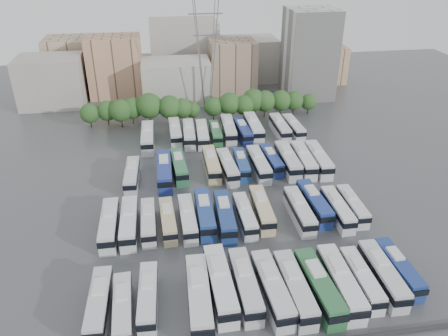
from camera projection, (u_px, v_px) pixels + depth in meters
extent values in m
plane|color=#424447|center=(229.00, 204.00, 81.92)|extent=(220.00, 220.00, 0.00)
cylinder|color=black|center=(91.00, 124.00, 113.97)|extent=(0.36, 0.36, 2.11)
sphere|color=#234C1E|center=(90.00, 113.00, 112.61)|extent=(5.06, 5.06, 5.06)
cylinder|color=black|center=(109.00, 121.00, 115.18)|extent=(0.36, 0.36, 2.20)
sphere|color=#234C1E|center=(107.00, 111.00, 113.77)|extent=(5.28, 5.28, 5.28)
cylinder|color=black|center=(122.00, 122.00, 114.30)|extent=(0.36, 0.36, 2.42)
sphere|color=#234C1E|center=(121.00, 111.00, 112.75)|extent=(5.81, 5.81, 5.81)
cylinder|color=black|center=(133.00, 120.00, 116.09)|extent=(0.36, 0.36, 2.36)
sphere|color=#234C1E|center=(132.00, 108.00, 114.57)|extent=(5.66, 5.66, 5.66)
cylinder|color=black|center=(150.00, 119.00, 115.72)|extent=(0.36, 0.36, 2.78)
sphere|color=#234C1E|center=(149.00, 106.00, 113.93)|extent=(6.68, 6.68, 6.68)
cylinder|color=black|center=(170.00, 119.00, 116.05)|extent=(0.36, 0.36, 2.54)
sphere|color=#234C1E|center=(170.00, 107.00, 114.42)|extent=(6.11, 6.11, 6.11)
cylinder|color=black|center=(183.00, 119.00, 116.83)|extent=(0.36, 0.36, 2.21)
sphere|color=#234C1E|center=(182.00, 108.00, 115.41)|extent=(5.29, 5.29, 5.29)
cylinder|color=black|center=(193.00, 118.00, 117.82)|extent=(0.36, 0.36, 1.75)
sphere|color=#234C1E|center=(192.00, 110.00, 116.69)|extent=(4.21, 4.21, 4.21)
cylinder|color=black|center=(214.00, 117.00, 118.25)|extent=(0.36, 0.36, 2.13)
sphere|color=#234C1E|center=(214.00, 107.00, 116.88)|extent=(5.12, 5.12, 5.12)
cylinder|color=black|center=(229.00, 115.00, 118.61)|extent=(0.36, 0.36, 2.49)
sphere|color=#234C1E|center=(230.00, 104.00, 117.01)|extent=(5.97, 5.97, 5.97)
cylinder|color=black|center=(244.00, 116.00, 118.70)|extent=(0.36, 0.36, 2.24)
sphere|color=#234C1E|center=(244.00, 105.00, 117.26)|extent=(5.38, 5.38, 5.38)
cylinder|color=black|center=(253.00, 112.00, 120.44)|extent=(0.36, 0.36, 2.60)
sphere|color=#234C1E|center=(253.00, 100.00, 118.77)|extent=(6.25, 6.25, 6.25)
cylinder|color=black|center=(264.00, 112.00, 120.66)|extent=(0.36, 0.36, 2.43)
sphere|color=#234C1E|center=(265.00, 101.00, 119.09)|extent=(5.83, 5.83, 5.83)
cylinder|color=black|center=(280.00, 112.00, 121.34)|extent=(0.36, 0.36, 2.37)
sphere|color=#234C1E|center=(281.00, 101.00, 119.82)|extent=(5.69, 5.69, 5.69)
cylinder|color=black|center=(293.00, 111.00, 122.12)|extent=(0.36, 0.36, 2.20)
sphere|color=#234C1E|center=(294.00, 101.00, 120.70)|extent=(5.29, 5.29, 5.29)
cylinder|color=black|center=(308.00, 111.00, 122.70)|extent=(0.36, 0.36, 1.87)
sphere|color=#234C1E|center=(309.00, 102.00, 121.50)|extent=(4.49, 4.49, 4.49)
cube|color=#9E998E|center=(52.00, 81.00, 126.84)|extent=(18.00, 14.00, 14.00)
cube|color=tan|center=(115.00, 66.00, 133.56)|extent=(16.00, 12.00, 18.00)
cube|color=#ADA89E|center=(176.00, 81.00, 130.47)|extent=(20.00, 14.00, 12.00)
cube|color=gray|center=(232.00, 66.00, 137.19)|extent=(14.00, 12.00, 16.00)
cube|color=gray|center=(184.00, 51.00, 146.52)|extent=(22.00, 16.00, 20.00)
cube|color=tan|center=(73.00, 63.00, 140.84)|extent=(16.00, 14.00, 16.00)
cube|color=#A39E93|center=(249.00, 59.00, 149.19)|extent=(18.00, 14.00, 14.00)
cube|color=tan|center=(322.00, 64.00, 147.71)|extent=(14.00, 12.00, 12.00)
cube|color=gray|center=(149.00, 72.00, 142.04)|extent=(12.00, 10.00, 10.00)
cube|color=silver|center=(309.00, 54.00, 130.85)|extent=(14.00, 14.00, 26.00)
cylinder|color=slate|center=(200.00, 53.00, 115.63)|extent=(2.90, 2.91, 33.83)
cylinder|color=slate|center=(198.00, 49.00, 119.11)|extent=(2.90, 2.91, 33.83)
cylinder|color=slate|center=(214.00, 52.00, 116.18)|extent=(2.90, 2.91, 33.83)
cylinder|color=slate|center=(213.00, 49.00, 119.66)|extent=(2.90, 2.91, 33.83)
cube|color=slate|center=(205.00, 14.00, 113.14)|extent=(9.00, 0.30, 0.30)
cube|color=slate|center=(206.00, 35.00, 115.71)|extent=(7.00, 0.30, 0.30)
cube|color=silver|center=(99.00, 305.00, 57.54)|extent=(2.75, 11.59, 3.27)
cube|color=black|center=(99.00, 302.00, 57.12)|extent=(2.87, 11.77, 0.96)
cube|color=silver|center=(99.00, 287.00, 57.92)|extent=(1.71, 3.12, 0.42)
cube|color=silver|center=(123.00, 309.00, 56.99)|extent=(2.73, 10.93, 3.07)
cube|color=black|center=(122.00, 307.00, 56.59)|extent=(2.84, 11.09, 0.90)
cube|color=silver|center=(122.00, 292.00, 57.34)|extent=(1.65, 2.95, 0.40)
cube|color=silver|center=(148.00, 298.00, 58.69)|extent=(2.81, 11.22, 3.15)
cube|color=black|center=(148.00, 295.00, 58.28)|extent=(2.92, 11.39, 0.93)
cube|color=silver|center=(148.00, 281.00, 59.06)|extent=(1.69, 3.03, 0.41)
cube|color=silver|center=(199.00, 297.00, 58.38)|extent=(3.26, 13.37, 3.77)
cube|color=black|center=(199.00, 294.00, 57.90)|extent=(3.40, 13.58, 1.11)
cube|color=silver|center=(198.00, 277.00, 58.83)|extent=(2.00, 3.60, 0.49)
cube|color=white|center=(220.00, 285.00, 60.49)|extent=(3.16, 13.31, 3.75)
cube|color=black|center=(221.00, 282.00, 60.00)|extent=(3.29, 13.51, 1.10)
cube|color=silver|center=(218.00, 265.00, 60.92)|extent=(1.97, 3.58, 0.49)
cube|color=silver|center=(245.00, 286.00, 60.50)|extent=(2.74, 12.42, 3.51)
cube|color=black|center=(245.00, 283.00, 60.05)|extent=(2.87, 12.61, 1.03)
cube|color=silver|center=(243.00, 267.00, 60.91)|extent=(1.79, 3.32, 0.45)
cube|color=silver|center=(272.00, 289.00, 59.81)|extent=(3.31, 12.83, 3.60)
cube|color=black|center=(272.00, 286.00, 59.35)|extent=(3.44, 13.03, 1.06)
cube|color=silver|center=(269.00, 270.00, 60.22)|extent=(1.96, 3.47, 0.47)
cube|color=silver|center=(294.00, 289.00, 59.89)|extent=(2.88, 12.58, 3.55)
cube|color=black|center=(295.00, 286.00, 59.44)|extent=(3.00, 12.77, 1.04)
cube|color=silver|center=(292.00, 270.00, 60.30)|extent=(1.83, 3.37, 0.46)
cube|color=#2E6D3E|center=(318.00, 287.00, 60.14)|extent=(3.34, 12.85, 3.61)
cube|color=black|center=(319.00, 284.00, 59.68)|extent=(3.47, 13.05, 1.06)
cube|color=silver|center=(315.00, 268.00, 60.55)|extent=(1.97, 3.48, 0.47)
cube|color=white|center=(340.00, 283.00, 60.84)|extent=(2.94, 12.90, 3.64)
cube|color=black|center=(341.00, 280.00, 60.37)|extent=(3.07, 13.10, 1.07)
cube|color=silver|center=(338.00, 264.00, 61.27)|extent=(1.88, 3.46, 0.47)
cube|color=silver|center=(361.00, 280.00, 61.80)|extent=(2.55, 11.13, 3.14)
cube|color=black|center=(362.00, 277.00, 61.40)|extent=(2.66, 11.30, 0.92)
cube|color=silver|center=(359.00, 264.00, 62.17)|extent=(1.62, 2.99, 0.41)
cube|color=silver|center=(382.00, 275.00, 62.44)|extent=(2.88, 12.14, 3.42)
cube|color=black|center=(383.00, 272.00, 62.00)|extent=(3.00, 12.32, 1.01)
cube|color=silver|center=(380.00, 258.00, 62.85)|extent=(1.79, 3.26, 0.44)
cube|color=navy|center=(398.00, 269.00, 63.81)|extent=(2.52, 11.07, 3.13)
cube|color=black|center=(399.00, 266.00, 63.41)|extent=(2.64, 11.24, 0.92)
cube|color=silver|center=(395.00, 253.00, 64.17)|extent=(1.61, 2.97, 0.40)
cube|color=silver|center=(109.00, 225.00, 73.04)|extent=(2.59, 12.18, 3.45)
cube|color=black|center=(109.00, 223.00, 72.59)|extent=(2.71, 12.36, 1.02)
cube|color=silver|center=(109.00, 211.00, 73.44)|extent=(1.73, 3.25, 0.45)
cube|color=silver|center=(129.00, 223.00, 73.58)|extent=(2.69, 12.15, 3.44)
cube|color=black|center=(129.00, 221.00, 73.14)|extent=(2.81, 12.34, 1.01)
cube|color=silver|center=(128.00, 209.00, 73.98)|extent=(1.75, 3.25, 0.44)
cube|color=silver|center=(149.00, 222.00, 74.13)|extent=(2.43, 10.94, 3.09)
cube|color=black|center=(148.00, 220.00, 73.73)|extent=(2.54, 11.10, 0.91)
cube|color=silver|center=(148.00, 209.00, 74.49)|extent=(1.58, 2.93, 0.40)
cube|color=#C9B88A|center=(168.00, 221.00, 74.53)|extent=(2.73, 10.86, 3.05)
cube|color=black|center=(168.00, 219.00, 74.14)|extent=(2.84, 11.02, 0.90)
cube|color=silver|center=(167.00, 208.00, 74.88)|extent=(1.64, 2.93, 0.39)
cube|color=silver|center=(188.00, 219.00, 74.87)|extent=(2.62, 11.43, 3.23)
cube|color=black|center=(188.00, 217.00, 74.46)|extent=(2.73, 11.60, 0.95)
cube|color=silver|center=(186.00, 206.00, 75.25)|extent=(1.67, 3.06, 0.42)
cube|color=navy|center=(205.00, 214.00, 75.91)|extent=(2.79, 12.34, 3.49)
cube|color=black|center=(205.00, 212.00, 75.46)|extent=(2.92, 12.52, 1.03)
cube|color=silver|center=(204.00, 200.00, 76.32)|extent=(1.79, 3.31, 0.45)
cube|color=navy|center=(225.00, 216.00, 75.34)|extent=(3.00, 12.34, 3.47)
cube|color=black|center=(225.00, 214.00, 74.89)|extent=(3.13, 12.53, 1.02)
cube|color=silver|center=(224.00, 202.00, 75.75)|extent=(1.84, 3.33, 0.45)
cube|color=silver|center=(245.00, 216.00, 75.78)|extent=(2.47, 11.01, 3.11)
cube|color=black|center=(245.00, 214.00, 75.38)|extent=(2.58, 11.18, 0.92)
cube|color=silver|center=(243.00, 203.00, 76.14)|extent=(1.59, 2.95, 0.40)
cube|color=beige|center=(262.00, 210.00, 77.32)|extent=(2.83, 11.83, 3.33)
cube|color=black|center=(262.00, 207.00, 76.89)|extent=(2.96, 12.01, 0.98)
cube|color=silver|center=(261.00, 196.00, 77.71)|extent=(1.75, 3.18, 0.43)
cube|color=silver|center=(299.00, 211.00, 76.82)|extent=(2.56, 11.91, 3.37)
cube|color=black|center=(300.00, 209.00, 76.38)|extent=(2.68, 12.09, 0.99)
cube|color=silver|center=(298.00, 198.00, 77.21)|extent=(1.69, 3.18, 0.44)
cube|color=navy|center=(314.00, 203.00, 78.99)|extent=(3.09, 12.25, 3.44)
cube|color=black|center=(315.00, 201.00, 78.55)|extent=(3.22, 12.44, 1.01)
cube|color=silver|center=(312.00, 190.00, 79.38)|extent=(1.86, 3.31, 0.45)
cube|color=white|center=(337.00, 210.00, 77.41)|extent=(2.53, 11.44, 3.23)
cube|color=black|center=(338.00, 207.00, 76.99)|extent=(2.64, 11.61, 0.95)
cube|color=silver|center=(335.00, 197.00, 77.79)|extent=(1.64, 3.06, 0.42)
cube|color=silver|center=(352.00, 206.00, 78.55)|extent=(2.53, 10.69, 3.01)
cube|color=black|center=(353.00, 204.00, 78.16)|extent=(2.64, 10.86, 0.89)
cube|color=silver|center=(351.00, 194.00, 78.91)|extent=(1.58, 2.87, 0.39)
cube|color=silver|center=(132.00, 176.00, 88.15)|extent=(2.93, 11.64, 3.27)
cube|color=black|center=(132.00, 174.00, 87.73)|extent=(3.05, 11.82, 0.96)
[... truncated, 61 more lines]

